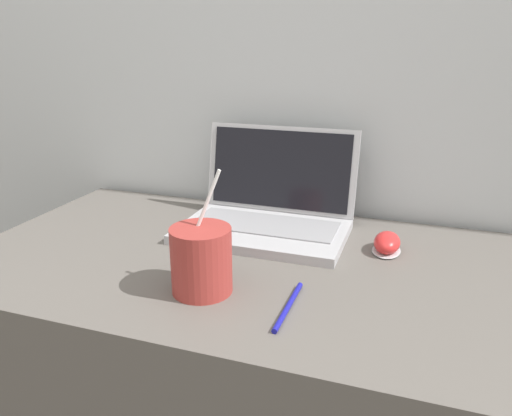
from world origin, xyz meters
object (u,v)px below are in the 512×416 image
object	(u,v)px
computer_mouse	(387,244)
pen	(288,306)
drink_cup	(201,259)
laptop	(269,209)

from	to	relation	value
computer_mouse	pen	size ratio (longest dim) A/B	0.56
computer_mouse	pen	world-z (taller)	computer_mouse
drink_cup	pen	distance (m)	0.17
laptop	drink_cup	bearing A→B (deg)	-93.44
drink_cup	pen	bearing A→B (deg)	-3.59
laptop	computer_mouse	world-z (taller)	laptop
drink_cup	pen	size ratio (longest dim) A/B	1.37
laptop	drink_cup	size ratio (longest dim) A/B	1.69
drink_cup	computer_mouse	distance (m)	0.39
laptop	computer_mouse	distance (m)	0.27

